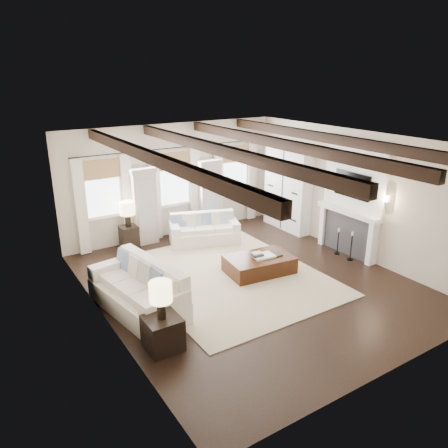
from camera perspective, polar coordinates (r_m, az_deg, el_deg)
ground at (r=10.04m, az=3.29°, el=-7.59°), size 7.50×7.50×0.00m
room_shell at (r=10.45m, az=3.98°, el=4.61°), size 6.54×7.54×3.22m
area_rug at (r=10.31m, az=0.61°, el=-6.73°), size 3.87×4.78×0.02m
sofa_back at (r=12.19m, az=-2.64°, el=-0.86°), size 2.06×1.43×0.81m
sofa_left at (r=8.96m, az=-10.86°, el=-8.60°), size 1.38×2.42×0.98m
ottoman at (r=10.42m, az=4.63°, el=-5.31°), size 1.65×1.14×0.41m
tray at (r=10.35m, az=5.16°, el=-4.17°), size 0.54×0.43×0.04m
book_lower at (r=10.29m, az=4.37°, el=-4.05°), size 0.28×0.23×0.04m
book_upper at (r=10.30m, az=4.37°, el=-3.81°), size 0.24×0.19×0.03m
book_loose at (r=10.44m, az=6.91°, el=-4.04°), size 0.26×0.21×0.03m
side_table_front at (r=7.79m, az=-8.00°, el=-13.93°), size 0.60×0.60×0.60m
lamp_front at (r=7.40m, az=-8.28°, el=-9.04°), size 0.39×0.39×0.67m
side_table_back at (r=11.94m, az=-12.27°, el=-1.77°), size 0.44×0.44×0.65m
lamp_back at (r=11.68m, az=-12.54°, el=1.83°), size 0.39×0.39×0.68m
candlestick_near at (r=11.49m, az=16.26°, el=-3.05°), size 0.15×0.15×0.76m
candlestick_far at (r=11.76m, az=14.64°, el=-2.46°), size 0.14×0.14×0.71m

